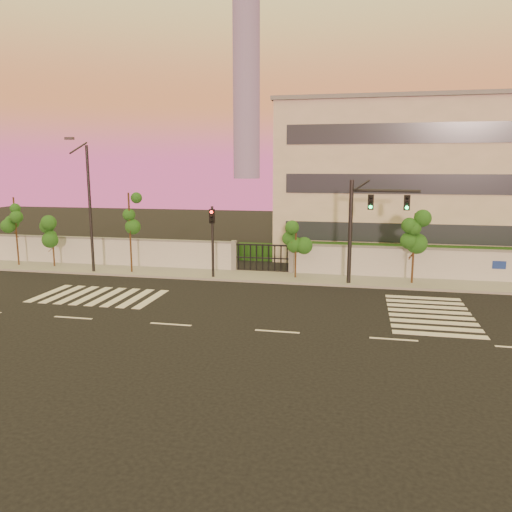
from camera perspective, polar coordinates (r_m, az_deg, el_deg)
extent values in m
plane|color=black|center=(22.39, 2.43, -8.63)|extent=(120.00, 120.00, 0.00)
cube|color=gray|center=(32.40, 5.45, -2.59)|extent=(60.00, 3.00, 0.15)
cube|color=#B7BABF|center=(39.48, -20.39, 0.49)|extent=(25.00, 0.30, 2.00)
cube|color=slate|center=(39.33, -20.48, 2.01)|extent=(25.00, 0.36, 0.12)
cube|color=slate|center=(34.52, -2.51, -0.02)|extent=(0.35, 0.35, 2.20)
cube|color=slate|center=(33.77, 4.08, -0.27)|extent=(0.35, 0.35, 2.20)
cube|color=#133710|center=(36.41, 20.42, -0.45)|extent=(20.00, 2.00, 1.80)
cube|color=#133710|center=(40.90, -16.73, 0.59)|extent=(12.00, 1.80, 1.40)
cube|color=#133710|center=(39.02, 2.15, 0.42)|extent=(6.00, 1.50, 1.20)
cube|color=#BDB4A0|center=(43.30, 19.38, 8.01)|extent=(24.00, 12.00, 12.00)
cube|color=#262D38|center=(37.62, 20.24, 2.36)|extent=(22.00, 0.08, 1.40)
cube|color=#262D38|center=(37.34, 20.57, 7.68)|extent=(22.00, 0.08, 1.40)
cube|color=#262D38|center=(37.39, 20.91, 13.04)|extent=(22.00, 0.08, 1.40)
cube|color=slate|center=(43.56, 19.87, 16.05)|extent=(24.40, 12.40, 0.30)
cylinder|color=slate|center=(312.27, -1.11, 19.00)|extent=(16.00, 16.00, 110.00)
cube|color=silver|center=(31.23, -22.56, -3.95)|extent=(0.50, 4.00, 0.02)
cube|color=silver|center=(30.74, -21.17, -4.07)|extent=(0.50, 4.00, 0.02)
cube|color=silver|center=(30.26, -19.73, -4.20)|extent=(0.50, 4.00, 0.02)
cube|color=silver|center=(29.81, -18.25, -4.32)|extent=(0.50, 4.00, 0.02)
cube|color=silver|center=(29.38, -16.73, -4.45)|extent=(0.50, 4.00, 0.02)
cube|color=silver|center=(28.96, -15.15, -4.58)|extent=(0.50, 4.00, 0.02)
cube|color=silver|center=(28.58, -13.54, -4.71)|extent=(0.50, 4.00, 0.02)
cube|color=silver|center=(28.21, -11.88, -4.83)|extent=(0.50, 4.00, 0.02)
cube|color=silver|center=(23.35, 20.25, -8.44)|extent=(4.00, 0.50, 0.02)
cube|color=silver|center=(24.20, 19.95, -7.77)|extent=(4.00, 0.50, 0.02)
cube|color=silver|center=(25.05, 19.66, -7.14)|extent=(4.00, 0.50, 0.02)
cube|color=silver|center=(25.90, 19.40, -6.56)|extent=(4.00, 0.50, 0.02)
cube|color=silver|center=(26.76, 19.15, -6.01)|extent=(4.00, 0.50, 0.02)
cube|color=silver|center=(27.62, 18.91, -5.50)|extent=(4.00, 0.50, 0.02)
cube|color=silver|center=(28.48, 18.70, -5.02)|extent=(4.00, 0.50, 0.02)
cube|color=silver|center=(29.35, 18.49, -4.56)|extent=(4.00, 0.50, 0.02)
cube|color=silver|center=(25.86, -20.16, -6.64)|extent=(2.00, 0.15, 0.01)
cube|color=silver|center=(23.66, -9.71, -7.70)|extent=(2.00, 0.15, 0.01)
cube|color=silver|center=(22.38, 2.43, -8.61)|extent=(2.00, 0.15, 0.01)
cube|color=silver|center=(22.18, 15.45, -9.16)|extent=(2.00, 0.15, 0.01)
cylinder|color=#382314|center=(40.00, -25.72, 2.46)|extent=(0.12, 0.12, 5.07)
sphere|color=#1E4D16|center=(39.85, -25.89, 4.62)|extent=(1.10, 1.10, 1.10)
sphere|color=#1E4D16|center=(39.87, -25.23, 3.57)|extent=(0.84, 0.84, 0.84)
sphere|color=#1E4D16|center=(39.96, -26.30, 3.87)|extent=(0.80, 0.80, 0.80)
cylinder|color=#382314|center=(38.50, -22.20, 1.40)|extent=(0.12, 0.12, 3.68)
sphere|color=#1E4D16|center=(38.36, -22.31, 3.03)|extent=(1.09, 1.09, 1.09)
sphere|color=#1E4D16|center=(38.40, -21.66, 2.25)|extent=(0.83, 0.83, 0.83)
sphere|color=#1E4D16|center=(38.45, -22.76, 2.46)|extent=(0.79, 0.79, 0.79)
cylinder|color=#382314|center=(34.60, -14.19, 2.47)|extent=(0.12, 0.12, 5.51)
sphere|color=#1E4D16|center=(34.43, -14.31, 5.20)|extent=(1.12, 1.12, 1.12)
sphere|color=#1E4D16|center=(34.53, -13.57, 3.87)|extent=(0.85, 0.85, 0.85)
sphere|color=#1E4D16|center=(34.47, -14.84, 4.26)|extent=(0.81, 0.81, 0.81)
cylinder|color=#382314|center=(32.06, 4.56, 0.60)|extent=(0.11, 0.11, 3.79)
sphere|color=#1E4D16|center=(31.89, 4.59, 2.61)|extent=(1.02, 1.02, 1.02)
sphere|color=#1E4D16|center=(32.11, 5.19, 1.63)|extent=(0.78, 0.78, 0.78)
sphere|color=#1E4D16|center=(31.84, 4.05, 1.92)|extent=(0.74, 0.74, 0.74)
cylinder|color=#382314|center=(31.86, 17.56, 0.69)|extent=(0.13, 0.13, 4.44)
sphere|color=#1E4D16|center=(31.67, 17.69, 3.07)|extent=(1.20, 1.20, 1.20)
sphere|color=#1E4D16|center=(32.01, 18.26, 1.91)|extent=(0.91, 0.91, 0.91)
sphere|color=#1E4D16|center=(31.54, 17.09, 2.26)|extent=(0.87, 0.87, 0.87)
cylinder|color=black|center=(30.79, 10.71, 2.55)|extent=(0.25, 0.25, 6.43)
cylinder|color=black|center=(30.60, 14.59, 7.22)|extent=(3.92, 0.75, 0.17)
cube|color=black|center=(30.56, 12.97, 6.02)|extent=(0.36, 0.19, 0.93)
sphere|color=#0CF259|center=(30.47, 12.96, 5.46)|extent=(0.21, 0.21, 0.21)
cube|color=black|center=(30.67, 16.87, 5.86)|extent=(0.36, 0.19, 0.93)
sphere|color=#0CF259|center=(30.58, 16.86, 5.30)|extent=(0.21, 0.21, 0.21)
cylinder|color=black|center=(32.23, -4.98, 1.49)|extent=(0.17, 0.17, 4.73)
cube|color=black|center=(31.97, -5.05, 4.55)|extent=(0.37, 0.19, 0.95)
sphere|color=red|center=(31.83, -5.12, 5.06)|extent=(0.21, 0.21, 0.21)
cylinder|color=black|center=(35.35, -18.42, 4.94)|extent=(0.19, 0.19, 8.60)
cylinder|color=black|center=(34.42, -19.63, 11.56)|extent=(0.11, 2.06, 0.84)
cube|color=#3F3F44|center=(33.62, -20.55, 12.47)|extent=(0.54, 0.27, 0.16)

